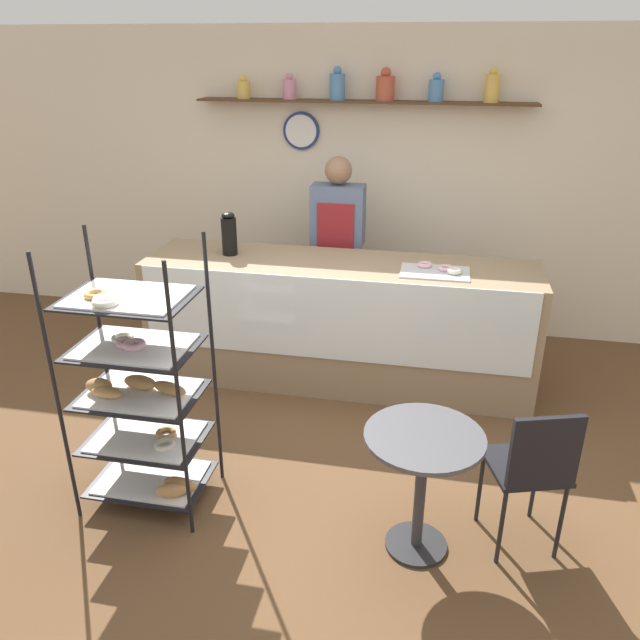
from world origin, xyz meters
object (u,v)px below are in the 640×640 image
(cafe_table, at_px, (422,465))
(cafe_chair, at_px, (533,465))
(pastry_rack, at_px, (140,394))
(coffee_carafe, at_px, (229,234))
(person_worker, at_px, (337,248))
(donut_tray_counter, at_px, (438,271))

(cafe_table, relative_size, cafe_chair, 0.80)
(pastry_rack, distance_m, cafe_table, 1.61)
(pastry_rack, height_order, coffee_carafe, pastry_rack)
(coffee_carafe, bearing_deg, pastry_rack, -88.77)
(cafe_chair, bearing_deg, pastry_rack, -17.70)
(cafe_table, bearing_deg, person_worker, 110.06)
(pastry_rack, height_order, cafe_table, pastry_rack)
(cafe_table, bearing_deg, donut_tray_counter, 90.09)
(person_worker, xyz_separation_m, cafe_table, (0.86, -2.36, -0.40))
(cafe_table, xyz_separation_m, cafe_chair, (0.56, 0.09, 0.02))
(pastry_rack, bearing_deg, person_worker, 72.03)
(pastry_rack, distance_m, person_worker, 2.39)
(pastry_rack, relative_size, cafe_table, 2.22)
(cafe_table, bearing_deg, cafe_chair, 8.95)
(pastry_rack, bearing_deg, coffee_carafe, 91.23)
(pastry_rack, relative_size, cafe_chair, 1.79)
(pastry_rack, distance_m, coffee_carafe, 1.78)
(cafe_chair, bearing_deg, donut_tray_counter, -88.28)
(coffee_carafe, relative_size, donut_tray_counter, 0.68)
(person_worker, bearing_deg, donut_tray_counter, -37.51)
(donut_tray_counter, bearing_deg, cafe_chair, -70.81)
(pastry_rack, relative_size, person_worker, 0.95)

